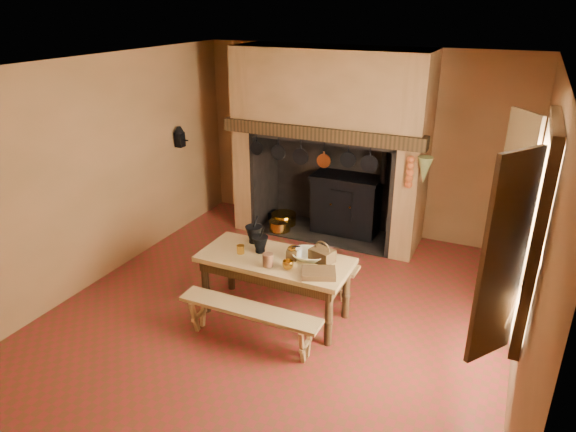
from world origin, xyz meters
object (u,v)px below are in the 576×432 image
(work_table, at_px, (275,267))
(bench_front, at_px, (250,317))
(coffee_grinder, at_px, (292,254))
(wicker_basket, at_px, (322,255))
(mixing_bowl, at_px, (309,255))
(iron_range, at_px, (347,204))

(work_table, xyz_separation_m, bench_front, (0.00, -0.61, -0.29))
(coffee_grinder, relative_size, wicker_basket, 0.60)
(bench_front, height_order, coffee_grinder, coffee_grinder)
(work_table, bearing_deg, wicker_basket, 15.31)
(work_table, distance_m, mixing_bowl, 0.41)
(bench_front, bearing_deg, mixing_bowl, 64.27)
(bench_front, bearing_deg, coffee_grinder, 74.18)
(mixing_bowl, bearing_deg, wicker_basket, 3.14)
(mixing_bowl, height_order, wicker_basket, wicker_basket)
(work_table, relative_size, wicker_basket, 5.74)
(wicker_basket, bearing_deg, iron_range, 119.07)
(work_table, height_order, wicker_basket, wicker_basket)
(work_table, xyz_separation_m, coffee_grinder, (0.19, 0.05, 0.18))
(iron_range, distance_m, coffee_grinder, 2.50)
(bench_front, bearing_deg, iron_range, 89.99)
(bench_front, relative_size, wicker_basket, 5.29)
(coffee_grinder, bearing_deg, wicker_basket, 3.32)
(coffee_grinder, distance_m, wicker_basket, 0.33)
(bench_front, xyz_separation_m, wicker_basket, (0.51, 0.75, 0.49))
(iron_range, relative_size, coffee_grinder, 8.98)
(coffee_grinder, height_order, mixing_bowl, coffee_grinder)
(work_table, distance_m, coffee_grinder, 0.27)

